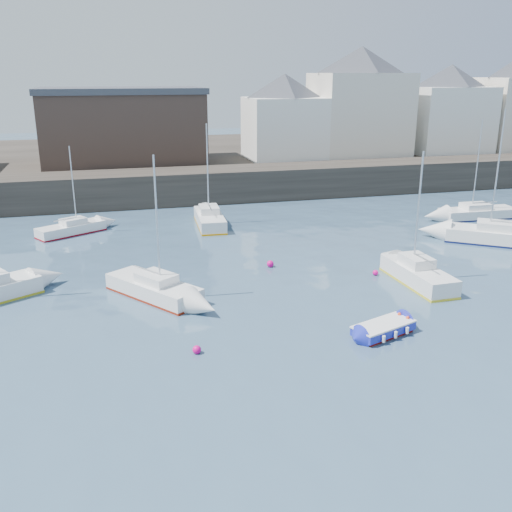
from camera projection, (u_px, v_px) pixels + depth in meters
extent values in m
plane|color=#2D4760|center=(333.00, 380.00, 22.83)|extent=(220.00, 220.00, 0.00)
cube|color=#28231E|center=(194.00, 185.00, 54.60)|extent=(90.00, 5.00, 3.00)
cube|color=#28231E|center=(172.00, 160.00, 71.20)|extent=(90.00, 32.00, 2.80)
cube|color=beige|center=(359.00, 115.00, 64.17)|extent=(10.00, 8.00, 9.00)
pyramid|color=#3A3D44|center=(362.00, 60.00, 62.37)|extent=(13.36, 13.36, 2.80)
cube|color=white|center=(447.00, 120.00, 66.63)|extent=(9.00, 7.00, 7.50)
pyramid|color=#3A3D44|center=(452.00, 76.00, 65.11)|extent=(11.88, 11.88, 2.45)
cube|color=white|center=(284.00, 128.00, 61.89)|extent=(8.00, 7.00, 6.50)
pyramid|color=#3A3D44|center=(285.00, 86.00, 60.52)|extent=(11.14, 11.14, 2.45)
cube|color=#3D2D26|center=(123.00, 129.00, 59.03)|extent=(16.00, 10.00, 7.00)
cube|color=#3A3D44|center=(121.00, 90.00, 57.87)|extent=(16.40, 10.40, 0.60)
cube|color=maroon|center=(383.00, 333.00, 26.73)|extent=(3.02, 2.03, 0.14)
cube|color=#1F29B8|center=(383.00, 328.00, 26.65)|extent=(3.30, 2.26, 0.38)
cube|color=white|center=(384.00, 324.00, 26.59)|extent=(3.37, 2.30, 0.07)
cube|color=white|center=(384.00, 327.00, 26.64)|extent=(2.60, 1.68, 0.35)
cube|color=tan|center=(384.00, 326.00, 26.61)|extent=(0.51, 0.93, 0.05)
cylinder|color=white|center=(360.00, 327.00, 26.83)|extent=(0.16, 0.16, 0.30)
cylinder|color=white|center=(384.00, 339.00, 25.65)|extent=(0.16, 0.16, 0.30)
cylinder|color=white|center=(372.00, 323.00, 27.25)|extent=(0.16, 0.16, 0.30)
cylinder|color=white|center=(396.00, 335.00, 26.07)|extent=(0.16, 0.16, 0.30)
cylinder|color=white|center=(383.00, 320.00, 27.67)|extent=(0.16, 0.16, 0.30)
cylinder|color=white|center=(407.00, 330.00, 26.50)|extent=(0.16, 0.16, 0.30)
cube|color=white|center=(153.00, 289.00, 31.23)|extent=(5.03, 6.03, 0.90)
cube|color=maroon|center=(154.00, 295.00, 31.35)|extent=(5.08, 6.09, 0.12)
cube|color=white|center=(156.00, 278.00, 30.83)|extent=(2.39, 2.55, 0.50)
cylinder|color=silver|center=(157.00, 221.00, 29.67)|extent=(0.10, 0.10, 6.92)
cube|color=white|center=(418.00, 275.00, 33.16)|extent=(1.98, 5.77, 1.03)
cube|color=gold|center=(417.00, 282.00, 33.29)|extent=(2.00, 5.83, 0.14)
cube|color=white|center=(417.00, 261.00, 33.18)|extent=(1.43, 2.04, 0.57)
cylinder|color=silver|center=(418.00, 209.00, 32.52)|extent=(0.11, 0.11, 6.58)
cube|color=white|center=(500.00, 237.00, 41.02)|extent=(7.29, 6.25, 1.01)
cube|color=#0E1540|center=(499.00, 243.00, 41.16)|extent=(7.36, 6.31, 0.14)
cube|color=white|center=(496.00, 226.00, 40.91)|extent=(3.11, 2.94, 0.56)
cylinder|color=silver|center=(497.00, 171.00, 39.84)|extent=(0.11, 0.11, 8.43)
cube|color=white|center=(210.00, 220.00, 45.88)|extent=(2.33, 6.22, 1.00)
cube|color=orange|center=(210.00, 225.00, 46.01)|extent=(2.35, 6.28, 0.13)
cube|color=white|center=(209.00, 209.00, 45.93)|extent=(1.60, 2.23, 0.56)
cylinder|color=silver|center=(208.00, 169.00, 45.23)|extent=(0.11, 0.11, 7.03)
cube|color=white|center=(478.00, 213.00, 48.32)|extent=(6.54, 2.24, 0.83)
cube|color=#0C0E3A|center=(478.00, 217.00, 48.43)|extent=(6.60, 2.26, 0.11)
cube|color=white|center=(476.00, 206.00, 48.05)|extent=(2.31, 1.61, 0.46)
cylinder|color=silver|center=(477.00, 165.00, 46.92)|extent=(0.09, 0.09, 7.46)
cube|color=white|center=(71.00, 229.00, 43.52)|extent=(5.23, 3.99, 0.77)
cube|color=maroon|center=(71.00, 233.00, 43.62)|extent=(5.28, 4.03, 0.10)
cube|color=white|center=(73.00, 221.00, 43.51)|extent=(2.16, 1.96, 0.43)
cylinder|color=silver|center=(73.00, 185.00, 42.85)|extent=(0.09, 0.09, 5.87)
sphere|color=#DD0677|center=(197.00, 353.00, 24.98)|extent=(0.38, 0.38, 0.38)
sphere|color=#DD0677|center=(375.00, 275.00, 34.70)|extent=(0.35, 0.35, 0.35)
sphere|color=#DD0677|center=(270.00, 267.00, 36.20)|extent=(0.44, 0.44, 0.44)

